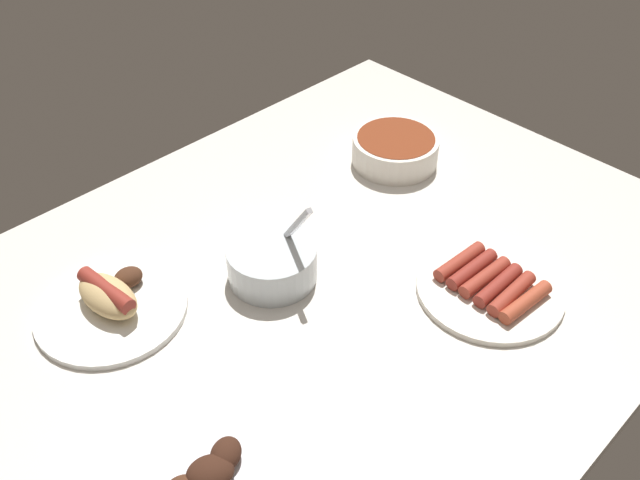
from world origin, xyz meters
The scene contains 5 objects.
ground_plane centered at (0.00, 0.00, -1.50)cm, with size 120.00×90.00×3.00cm, color silver.
bowl_coleslaw centered at (-4.89, 5.80, 3.30)cm, with size 13.76×13.76×15.65cm.
bowl_chili centered at (32.05, 13.04, 2.94)cm, with size 16.00×16.00×5.39cm.
plate_sausages centered at (16.26, -19.57, 1.07)cm, with size 22.21×22.21×3.16cm.
plate_hotdog_assembled centered at (-26.45, 16.89, 1.76)cm, with size 22.07×22.07×5.61cm.
Camera 1 is at (-52.78, -53.29, 73.43)cm, focal length 38.22 mm.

